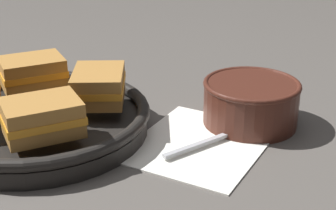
# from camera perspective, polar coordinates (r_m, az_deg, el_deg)

# --- Properties ---
(ground_plane) EXTENTS (4.00, 4.00, 0.00)m
(ground_plane) POSITION_cam_1_polar(r_m,az_deg,el_deg) (0.72, 2.22, -4.65)
(ground_plane) COLOR #56514C
(napkin) EXTENTS (0.23, 0.20, 0.00)m
(napkin) POSITION_cam_1_polar(r_m,az_deg,el_deg) (0.73, 3.51, -4.25)
(napkin) COLOR white
(napkin) RESTS_ON ground_plane
(soup_bowl) EXTENTS (0.15, 0.15, 0.07)m
(soup_bowl) POSITION_cam_1_polar(r_m,az_deg,el_deg) (0.78, 9.18, 0.53)
(soup_bowl) COLOR #4C2319
(soup_bowl) RESTS_ON ground_plane
(spoon) EXTENTS (0.17, 0.06, 0.01)m
(spoon) POSITION_cam_1_polar(r_m,az_deg,el_deg) (0.75, 6.96, -3.11)
(spoon) COLOR #B7B7BC
(spoon) RESTS_ON napkin
(skillet) EXTENTS (0.32, 0.32, 0.04)m
(skillet) POSITION_cam_1_polar(r_m,az_deg,el_deg) (0.78, -14.03, -1.62)
(skillet) COLOR black
(skillet) RESTS_ON ground_plane
(sandwich_near_left) EXTENTS (0.12, 0.12, 0.05)m
(sandwich_near_left) POSITION_cam_1_polar(r_m,az_deg,el_deg) (0.77, -7.69, 2.16)
(sandwich_near_left) COLOR #B27A38
(sandwich_near_left) RESTS_ON skillet
(sandwich_near_right) EXTENTS (0.12, 0.11, 0.05)m
(sandwich_near_right) POSITION_cam_1_polar(r_m,az_deg,el_deg) (0.84, -14.80, 3.55)
(sandwich_near_right) COLOR #B27A38
(sandwich_near_right) RESTS_ON skillet
(sandwich_far_right) EXTENTS (0.12, 0.11, 0.05)m
(sandwich_far_right) POSITION_cam_1_polar(r_m,az_deg,el_deg) (0.68, -13.79, -1.35)
(sandwich_far_right) COLOR #B27A38
(sandwich_far_right) RESTS_ON skillet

